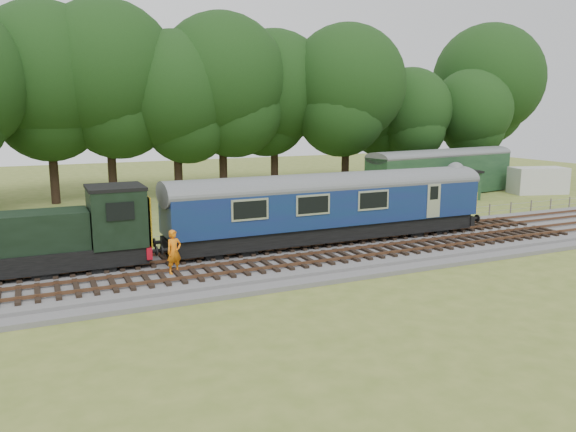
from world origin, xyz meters
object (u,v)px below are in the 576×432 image
dmu_railcar (331,201)px  worker (174,252)px  shunter_loco (54,236)px  caravan (538,180)px  parked_coach (442,170)px

dmu_railcar → worker: bearing=-165.3°
shunter_loco → caravan: bearing=14.2°
parked_coach → caravan: 9.33m
worker → parked_coach: parked_coach is taller
caravan → parked_coach: bearing=178.8°
shunter_loco → parked_coach: parked_coach is taller
dmu_railcar → shunter_loco: size_ratio=2.02×
dmu_railcar → worker: (-9.17, -2.41, -1.28)m
shunter_loco → parked_coach: bearing=22.0°
parked_coach → caravan: (8.87, -2.69, -1.07)m
dmu_railcar → parked_coach: 22.60m
worker → caravan: caravan is taller
worker → parked_coach: bearing=10.6°
shunter_loco → worker: 5.37m
shunter_loco → worker: bearing=-26.9°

